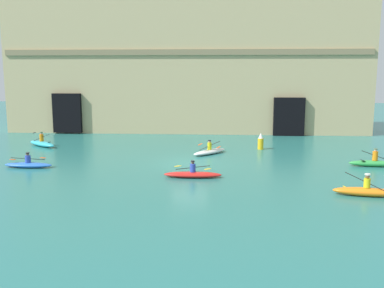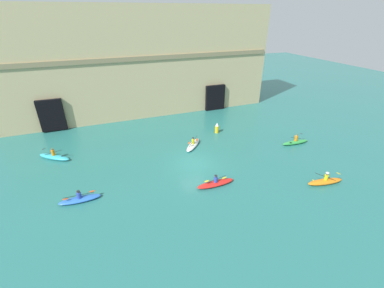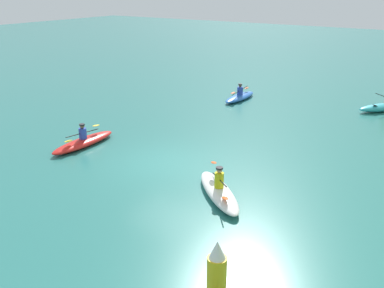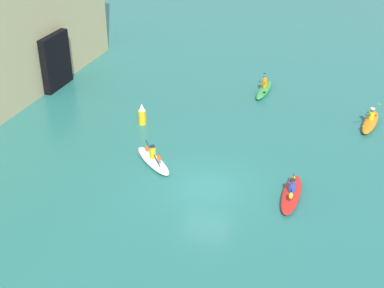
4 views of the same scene
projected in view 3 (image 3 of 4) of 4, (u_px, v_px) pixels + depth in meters
ground_plane at (163, 162)px, 17.12m from camera, size 120.00×120.00×0.00m
kayak_red at (84, 142)px, 18.76m from camera, size 3.44×0.88×1.01m
kayak_blue at (240, 97)px, 26.20m from camera, size 3.17×0.87×1.00m
kayak_white at (219, 191)px, 14.29m from camera, size 2.80×3.01×1.08m
marker_buoy at (217, 268)px, 9.77m from camera, size 0.46×0.46×1.33m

